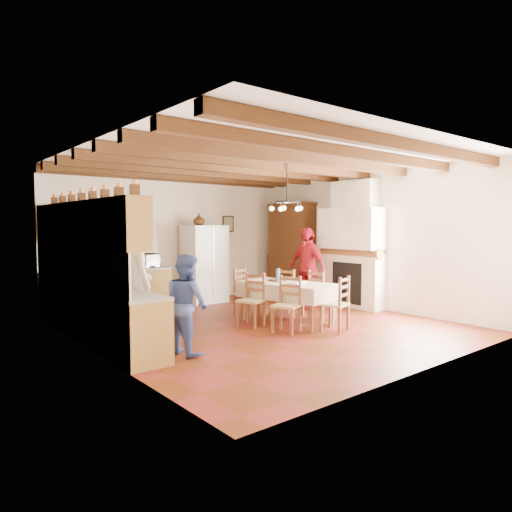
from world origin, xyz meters
The scene contains 31 objects.
floor centered at (0.00, 0.00, -0.01)m, with size 6.00×6.50×0.02m, color #50200B.
ceiling centered at (0.00, 0.00, 3.01)m, with size 6.00×6.50×0.02m, color white.
wall_back centered at (0.00, 3.26, 1.50)m, with size 6.00×0.02×3.00m, color white.
wall_front centered at (0.00, -3.26, 1.50)m, with size 6.00×0.02×3.00m, color white.
wall_left centered at (-3.01, 0.00, 1.50)m, with size 0.02×6.50×3.00m, color white.
wall_right centered at (3.01, 0.00, 1.50)m, with size 0.02×6.50×3.00m, color white.
ceiling_beams centered at (0.00, 0.00, 2.91)m, with size 6.00×6.30×0.16m, color #381F0F, non-canonical shape.
lower_cabinets_left centered at (-2.70, 1.05, 0.43)m, with size 0.60×4.30×0.86m, color brown.
lower_cabinets_back centered at (-1.55, 2.95, 0.43)m, with size 2.30×0.60×0.86m, color brown.
countertop_left centered at (-2.70, 1.05, 0.88)m, with size 0.62×4.30×0.04m, color slate.
countertop_back centered at (-1.55, 2.95, 0.88)m, with size 2.34×0.62×0.04m, color slate.
backsplash_left centered at (-2.98, 1.05, 1.20)m, with size 0.03×4.30×0.60m, color beige.
backsplash_back centered at (-1.55, 3.23, 1.20)m, with size 2.30×0.03×0.60m, color beige.
upper_cabinets centered at (-2.83, 1.05, 1.85)m, with size 0.35×4.20×0.70m, color brown.
fireplace centered at (2.72, 0.20, 1.40)m, with size 0.56×1.60×2.80m, color beige, non-canonical shape.
wall_picture centered at (1.55, 3.23, 1.85)m, with size 0.34×0.03×0.42m, color #2F2216.
refrigerator centered at (0.55, 2.79, 0.91)m, with size 0.91×0.75×1.81m, color white.
hutch centered at (2.75, 2.12, 1.19)m, with size 0.55×1.31×2.38m, color #391B0D, non-canonical shape.
dining_table centered at (0.50, -0.10, 0.68)m, with size 1.23×1.88×0.76m.
chandelier centered at (0.50, -0.10, 2.25)m, with size 0.47×0.47×0.03m, color black.
chair_left_near centered at (-0.03, -0.68, 0.48)m, with size 0.42×0.40×0.96m, color brown, non-canonical shape.
chair_left_far centered at (-0.19, 0.09, 0.48)m, with size 0.42×0.40×0.96m, color brown, non-canonical shape.
chair_right_near centered at (1.24, -0.32, 0.48)m, with size 0.42×0.40×0.96m, color brown, non-canonical shape.
chair_right_far centered at (1.04, 0.35, 0.48)m, with size 0.42×0.40×0.96m, color brown, non-canonical shape.
chair_end_near centered at (0.71, -1.11, 0.48)m, with size 0.42×0.40×0.96m, color brown, non-canonical shape.
chair_end_far centered at (0.34, 0.90, 0.48)m, with size 0.42×0.40×0.96m, color brown, non-canonical shape.
person_man centered at (-2.35, 0.11, 0.93)m, with size 0.68×0.44×1.86m, color silver.
person_woman_blue centered at (-1.98, -0.71, 0.71)m, with size 0.69×0.54×1.43m, color #354888.
person_woman_red centered at (1.89, 0.73, 0.89)m, with size 1.04×0.43×1.78m, color #A81422.
microwave centered at (-0.86, 2.95, 1.05)m, with size 0.54×0.36×0.30m, color silver.
fridge_vase centered at (0.41, 2.79, 1.95)m, with size 0.27×0.27×0.28m, color #391B0D.
Camera 1 is at (-5.24, -6.31, 1.84)m, focal length 32.00 mm.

